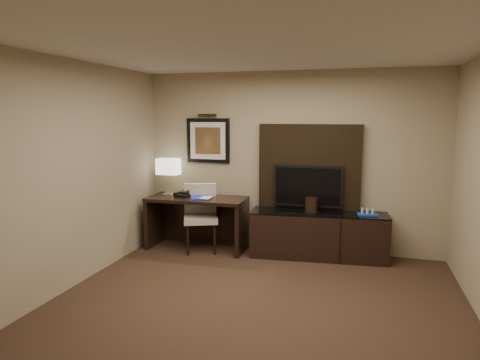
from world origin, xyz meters
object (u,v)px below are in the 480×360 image
(desk, at_px, (197,223))
(ice_bucket, at_px, (311,205))
(minibar_tray, at_px, (367,212))
(desk_chair, at_px, (201,218))
(table_lamp, at_px, (169,175))
(credenza, at_px, (318,235))
(desk_phone, at_px, (183,194))
(tv, at_px, (308,186))

(desk, relative_size, ice_bucket, 7.25)
(desk, bearing_deg, ice_bucket, 2.95)
(desk, bearing_deg, minibar_tray, 1.83)
(desk_chair, relative_size, ice_bucket, 4.97)
(table_lamp, distance_m, ice_bucket, 2.27)
(credenza, bearing_deg, desk_chair, -178.29)
(desk, distance_m, table_lamp, 0.89)
(credenza, xyz_separation_m, desk_chair, (-1.74, -0.20, 0.18))
(desk_phone, bearing_deg, desk_chair, 1.04)
(table_lamp, distance_m, minibar_tray, 3.05)
(desk, distance_m, desk_chair, 0.18)
(credenza, height_order, table_lamp, table_lamp)
(tv, height_order, minibar_tray, tv)
(desk, xyz_separation_m, tv, (1.66, 0.24, 0.62))
(tv, xyz_separation_m, minibar_tray, (0.85, -0.15, -0.30))
(desk_chair, distance_m, ice_bucket, 1.66)
(desk, xyz_separation_m, ice_bucket, (1.73, 0.10, 0.37))
(tv, xyz_separation_m, table_lamp, (-2.18, -0.12, 0.09))
(tv, height_order, desk_phone, tv)
(credenza, bearing_deg, tv, 137.36)
(credenza, bearing_deg, minibar_tray, -5.35)
(desk, bearing_deg, credenza, 2.79)
(credenza, xyz_separation_m, tv, (-0.18, 0.14, 0.69))
(desk_phone, xyz_separation_m, minibar_tray, (2.72, 0.13, -0.14))
(table_lamp, height_order, desk_phone, table_lamp)
(desk, xyz_separation_m, desk_chair, (0.10, -0.10, 0.11))
(tv, height_order, table_lamp, table_lamp)
(desk_chair, bearing_deg, tv, -9.83)
(desk, height_order, table_lamp, table_lamp)
(ice_bucket, bearing_deg, minibar_tray, -0.36)
(credenza, xyz_separation_m, desk_phone, (-2.06, -0.13, 0.52))
(ice_bucket, bearing_deg, desk, -176.72)
(credenza, bearing_deg, table_lamp, 174.67)
(table_lamp, relative_size, minibar_tray, 2.27)
(desk, bearing_deg, table_lamp, 166.63)
(tv, relative_size, ice_bucket, 4.82)
(desk, distance_m, ice_bucket, 1.77)
(desk_chair, bearing_deg, credenza, -15.58)
(credenza, distance_m, tv, 0.72)
(desk_chair, relative_size, table_lamp, 1.69)
(ice_bucket, xyz_separation_m, minibar_tray, (0.78, -0.00, -0.06))
(table_lamp, relative_size, ice_bucket, 2.95)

